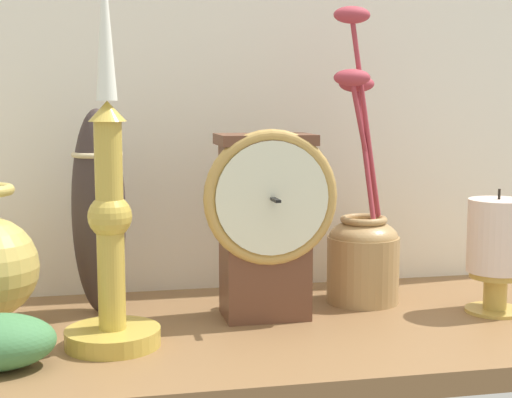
% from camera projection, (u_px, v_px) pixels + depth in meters
% --- Properties ---
extents(ground_plane, '(1.00, 0.36, 0.02)m').
position_uv_depth(ground_plane, '(216.00, 338.00, 0.83)').
color(ground_plane, brown).
extents(back_wall, '(1.20, 0.02, 0.65)m').
position_uv_depth(back_wall, '(191.00, 37.00, 0.97)').
color(back_wall, white).
rests_on(back_wall, ground_plane).
extents(mantel_clock, '(0.15, 0.10, 0.22)m').
position_uv_depth(mantel_clock, '(266.00, 220.00, 0.85)').
color(mantel_clock, brown).
rests_on(mantel_clock, ground_plane).
extents(candlestick_tall_left, '(0.10, 0.10, 0.39)m').
position_uv_depth(candlestick_tall_left, '(110.00, 233.00, 0.75)').
color(candlestick_tall_left, gold).
rests_on(candlestick_tall_left, ground_plane).
extents(brass_vase_jar, '(0.09, 0.09, 0.35)m').
position_uv_depth(brass_vase_jar, '(362.00, 242.00, 0.93)').
color(brass_vase_jar, '#A98553').
rests_on(brass_vase_jar, ground_plane).
extents(pillar_candle_front, '(0.07, 0.07, 0.14)m').
position_uv_depth(pillar_candle_front, '(497.00, 247.00, 0.88)').
color(pillar_candle_front, tan).
rests_on(pillar_candle_front, ground_plane).
extents(tall_ceramic_vase, '(0.06, 0.06, 0.24)m').
position_uv_depth(tall_ceramic_vase, '(99.00, 211.00, 0.87)').
color(tall_ceramic_vase, '#372B29').
rests_on(tall_ceramic_vase, ground_plane).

